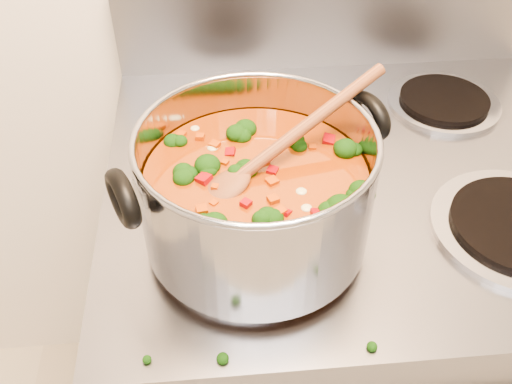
% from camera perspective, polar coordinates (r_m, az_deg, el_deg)
% --- Properties ---
extents(electric_range, '(0.78, 0.70, 1.08)m').
position_cam_1_polar(electric_range, '(1.24, 7.71, -13.74)').
color(electric_range, gray).
rests_on(electric_range, ground).
extents(stockpot, '(0.35, 0.29, 0.17)m').
position_cam_1_polar(stockpot, '(0.71, -0.00, -0.02)').
color(stockpot, '#97979E').
rests_on(stockpot, electric_range).
extents(wooden_spoon, '(0.26, 0.17, 0.10)m').
position_cam_1_polar(wooden_spoon, '(0.68, 1.17, 3.67)').
color(wooden_spoon, brown).
rests_on(wooden_spoon, stockpot).
extents(cooktop_crumbs, '(0.16, 0.39, 0.01)m').
position_cam_1_polar(cooktop_crumbs, '(0.79, 3.17, -3.12)').
color(cooktop_crumbs, black).
rests_on(cooktop_crumbs, electric_range).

